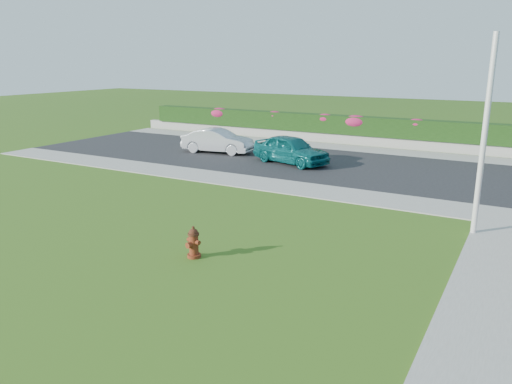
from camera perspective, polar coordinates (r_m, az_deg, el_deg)
The scene contains 16 objects.
ground at distance 12.30m, azimuth -10.33°, elevation -9.21°, with size 120.00×120.00×0.00m, color black.
street_far at distance 26.17m, azimuth 0.70°, elevation 3.96°, with size 26.00×8.00×0.04m, color black.
sidewalk_far at distance 22.58m, azimuth -7.64°, elevation 2.07°, with size 24.00×2.00×0.04m, color gray.
curb_corner at distance 18.25m, azimuth 27.20°, elevation -2.57°, with size 2.00×2.00×0.04m, color gray.
sidewalk_beyond at distance 29.21m, azimuth 12.41°, elevation 4.76°, with size 34.00×2.00×0.04m, color gray.
retaining_wall at distance 30.58m, azimuth 13.28°, elevation 5.68°, with size 34.00×0.40×0.60m, color gray.
hedge at distance 30.56m, azimuth 13.43°, elevation 7.28°, with size 32.00×0.90×1.10m, color black.
fire_hydrant at distance 13.03m, azimuth -7.16°, elevation -5.78°, with size 0.44×0.41×0.84m.
sedan_teal at distance 24.53m, azimuth 4.01°, elevation 4.88°, with size 1.63×4.05×1.38m, color #0C595B.
sedan_silver at distance 27.47m, azimuth -4.40°, elevation 5.85°, with size 1.37×3.93×1.29m, color #B8BCC1.
utility_pole at distance 15.49m, azimuth 24.63°, elevation 5.67°, with size 0.16×0.16×5.71m, color silver.
flower_clump_a at distance 35.02m, azimuth -4.18°, elevation 8.99°, with size 1.46×0.94×0.73m, color #BE2062.
flower_clump_b at distance 32.85m, azimuth 2.16°, elevation 8.75°, with size 1.11×0.71×0.55m, color #BE2062.
flower_clump_c at distance 31.42m, azimuth 7.90°, elevation 8.32°, with size 1.19×0.76×0.59m, color #BE2062.
flower_clump_d at distance 30.77m, azimuth 11.33°, elevation 7.91°, with size 1.53×0.98×0.76m, color #BE2062.
flower_clump_e at distance 29.86m, azimuth 17.87°, elevation 7.43°, with size 1.13×0.73×0.57m, color #BE2062.
Camera 1 is at (7.31, -8.56, 4.97)m, focal length 35.00 mm.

